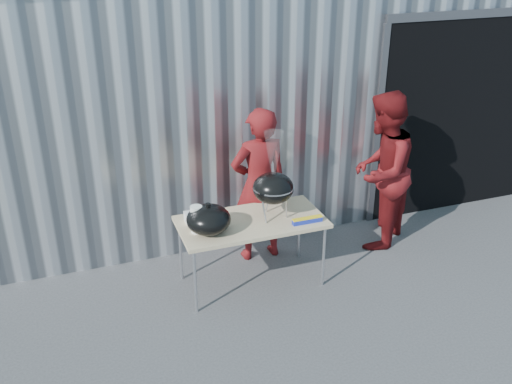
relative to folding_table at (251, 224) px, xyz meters
name	(u,v)px	position (x,y,z in m)	size (l,w,h in m)	color
ground	(268,332)	(-0.13, -0.86, -0.71)	(80.00, 80.00, 0.00)	#3E3E40
building	(219,64)	(0.78, 3.73, 0.83)	(8.20, 6.20, 3.10)	silver
folding_table	(251,224)	(0.00, 0.00, 0.00)	(1.50, 0.75, 0.75)	tan
kettle_grill	(273,180)	(0.23, -0.02, 0.46)	(0.43, 0.43, 0.93)	black
grill_lid	(209,219)	(-0.48, -0.10, 0.18)	(0.44, 0.44, 0.32)	black
paper_towels	(197,219)	(-0.58, -0.05, 0.18)	(0.12, 0.12, 0.28)	white
white_tub	(195,217)	(-0.55, 0.17, 0.09)	(0.20, 0.15, 0.10)	white
foil_box	(307,220)	(0.52, -0.25, 0.07)	(0.32, 0.05, 0.06)	#18289F
person_cook	(259,185)	(0.27, 0.50, 0.18)	(0.65, 0.43, 1.78)	maroon
person_bystander	(381,171)	(1.70, 0.31, 0.22)	(0.90, 0.70, 1.86)	maroon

